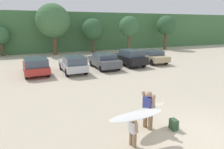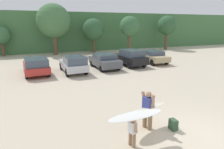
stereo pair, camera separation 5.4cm
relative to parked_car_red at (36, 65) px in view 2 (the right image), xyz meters
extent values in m
plane|color=beige|center=(6.05, -12.44, -0.79)|extent=(120.00, 120.00, 0.00)
cube|color=#427042|center=(6.05, 19.14, 2.27)|extent=(108.00, 12.00, 6.13)
cylinder|color=brown|center=(-4.20, 12.22, 0.10)|extent=(0.41, 0.41, 1.79)
sphere|color=#38663D|center=(-4.20, 12.22, 2.03)|extent=(2.42, 2.42, 2.42)
cylinder|color=brown|center=(2.65, 10.99, 0.59)|extent=(0.58, 0.58, 2.76)
sphere|color=#427042|center=(2.65, 10.99, 3.93)|extent=(4.64, 4.64, 4.64)
cylinder|color=brown|center=(8.34, 11.16, 0.25)|extent=(0.40, 0.40, 2.09)
sphere|color=#2D5633|center=(8.34, 11.16, 2.69)|extent=(3.26, 3.26, 3.26)
cylinder|color=brown|center=(13.72, 9.73, 0.54)|extent=(0.49, 0.49, 2.67)
sphere|color=#38663D|center=(13.72, 9.73, 3.17)|extent=(3.05, 3.05, 3.05)
cylinder|color=brown|center=(21.06, 10.31, 0.57)|extent=(0.49, 0.49, 2.73)
sphere|color=#2D5633|center=(21.06, 10.31, 3.29)|extent=(3.20, 3.20, 3.20)
cube|color=#B72D28|center=(-0.02, 0.26, -0.20)|extent=(2.30, 4.57, 0.56)
cube|color=#3F4C5B|center=(0.04, -0.48, 0.40)|extent=(1.98, 2.66, 0.62)
cylinder|color=black|center=(-1.01, 1.64, -0.47)|extent=(0.27, 0.65, 0.64)
cylinder|color=black|center=(0.71, 1.79, -0.47)|extent=(0.27, 0.65, 0.64)
cylinder|color=black|center=(-0.76, -1.27, -0.47)|extent=(0.27, 0.65, 0.64)
cylinder|color=black|center=(0.97, -1.12, -0.47)|extent=(0.27, 0.65, 0.64)
cube|color=silver|center=(3.13, -0.34, -0.15)|extent=(2.05, 4.24, 0.60)
cube|color=#3F4C5B|center=(3.18, -1.16, 0.46)|extent=(1.79, 2.29, 0.62)
cylinder|color=black|center=(2.24, 0.98, -0.45)|extent=(0.26, 0.69, 0.68)
cylinder|color=black|center=(3.87, 1.07, -0.45)|extent=(0.26, 0.69, 0.68)
cylinder|color=black|center=(2.39, -1.75, -0.45)|extent=(0.26, 0.69, 0.68)
cylinder|color=black|center=(4.02, -1.66, -0.45)|extent=(0.26, 0.69, 0.68)
cube|color=#4C4F54|center=(6.33, 0.13, -0.14)|extent=(2.19, 4.22, 0.70)
cube|color=#3F4C5B|center=(6.33, 0.09, 0.43)|extent=(1.91, 2.26, 0.44)
cylinder|color=black|center=(5.38, 1.43, -0.49)|extent=(0.26, 0.62, 0.60)
cylinder|color=black|center=(7.12, 1.53, -0.49)|extent=(0.26, 0.62, 0.60)
cylinder|color=black|center=(5.55, -1.28, -0.49)|extent=(0.26, 0.62, 0.60)
cylinder|color=black|center=(7.29, -1.17, -0.49)|extent=(0.26, 0.62, 0.60)
cube|color=black|center=(9.25, 0.41, -0.09)|extent=(2.32, 4.27, 0.73)
cube|color=#3F4C5B|center=(9.29, 0.02, 0.59)|extent=(1.99, 2.48, 0.64)
cylinder|color=black|center=(8.25, 1.67, -0.46)|extent=(0.28, 0.69, 0.67)
cylinder|color=black|center=(9.98, 1.84, -0.46)|extent=(0.28, 0.69, 0.67)
cylinder|color=black|center=(8.52, -1.02, -0.46)|extent=(0.28, 0.69, 0.67)
cylinder|color=black|center=(10.25, -0.85, -0.46)|extent=(0.28, 0.69, 0.67)
cube|color=tan|center=(12.32, 0.81, -0.15)|extent=(1.99, 4.24, 0.59)
cube|color=#3F4C5B|center=(12.32, 0.88, 0.37)|extent=(1.81, 2.32, 0.43)
cylinder|color=black|center=(11.47, 2.21, -0.44)|extent=(0.23, 0.70, 0.70)
cylinder|color=black|center=(13.21, 2.18, -0.44)|extent=(0.23, 0.70, 0.70)
cylinder|color=black|center=(11.43, -0.57, -0.44)|extent=(0.23, 0.70, 0.70)
cylinder|color=black|center=(13.16, -0.60, -0.44)|extent=(0.23, 0.70, 0.70)
cylinder|color=#8C6B4C|center=(4.34, -11.43, -0.40)|extent=(0.18, 0.18, 0.78)
cylinder|color=#8C6B4C|center=(4.26, -11.16, -0.40)|extent=(0.18, 0.18, 0.78)
cube|color=#333D8C|center=(4.30, -11.29, 0.29)|extent=(0.40, 0.47, 0.60)
sphere|color=tan|center=(4.30, -11.29, 0.71)|extent=(0.25, 0.25, 0.25)
cylinder|color=tan|center=(4.37, -11.50, 0.45)|extent=(0.19, 0.24, 0.64)
cylinder|color=tan|center=(4.24, -11.08, 0.45)|extent=(0.22, 0.35, 0.64)
cylinder|color=#8C6B4C|center=(3.18, -12.25, -0.52)|extent=(0.13, 0.13, 0.54)
cylinder|color=#8C6B4C|center=(3.13, -12.07, -0.52)|extent=(0.13, 0.13, 0.54)
cube|color=silver|center=(3.16, -12.16, -0.05)|extent=(0.28, 0.32, 0.41)
sphere|color=tan|center=(3.16, -12.16, 0.24)|extent=(0.17, 0.17, 0.17)
cylinder|color=tan|center=(3.20, -12.31, 0.06)|extent=(0.14, 0.21, 0.44)
cylinder|color=tan|center=(3.11, -12.02, 0.06)|extent=(0.16, 0.27, 0.44)
ellipsoid|color=beige|center=(4.22, -11.30, 0.12)|extent=(2.33, 1.22, 0.23)
ellipsoid|color=white|center=(3.30, -12.13, 0.37)|extent=(2.15, 0.73, 0.09)
cube|color=#2D4C33|center=(5.25, -11.78, -0.57)|extent=(0.24, 0.34, 0.45)
camera|label=1|loc=(0.29, -17.47, 3.43)|focal=30.61mm
camera|label=2|loc=(0.34, -17.49, 3.43)|focal=30.61mm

